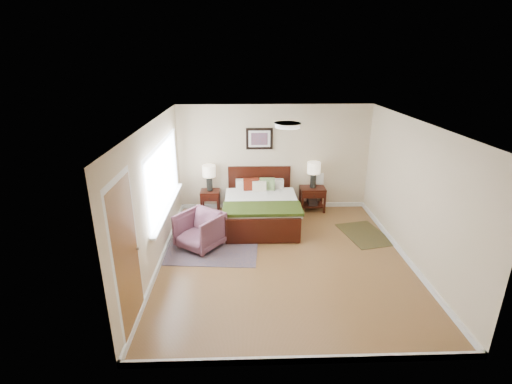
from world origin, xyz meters
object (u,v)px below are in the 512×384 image
at_px(nightstand_left, 210,196).
at_px(nightstand_right, 312,196).
at_px(armchair, 200,230).
at_px(lamp_right, 314,171).
at_px(lamp_left, 209,174).
at_px(bed, 261,203).
at_px(rug_persian, 216,235).

distance_m(nightstand_left, nightstand_right, 2.44).
bearing_deg(armchair, lamp_right, 71.51).
bearing_deg(nightstand_right, armchair, -144.96).
bearing_deg(lamp_left, nightstand_left, -90.00).
distance_m(bed, rug_persian, 1.20).
relative_size(lamp_left, armchair, 0.79).
bearing_deg(lamp_right, nightstand_right, -90.00).
height_order(bed, nightstand_left, bed).
bearing_deg(nightstand_left, lamp_right, 0.46).
xyz_separation_m(nightstand_left, lamp_left, (-0.00, 0.02, 0.54)).
bearing_deg(nightstand_right, nightstand_left, -179.83).
xyz_separation_m(nightstand_right, lamp_left, (-2.44, 0.01, 0.59)).
bearing_deg(lamp_right, bed, -150.41).
distance_m(bed, lamp_left, 1.45).
distance_m(nightstand_right, lamp_left, 2.51).
bearing_deg(nightstand_right, lamp_left, 179.71).
bearing_deg(rug_persian, lamp_right, 34.46).
relative_size(lamp_right, armchair, 0.79).
xyz_separation_m(armchair, rug_persian, (0.27, 0.49, -0.35)).
bearing_deg(lamp_right, rug_persian, -150.15).
bearing_deg(bed, armchair, -139.66).
bearing_deg(bed, rug_persian, -149.82).
xyz_separation_m(nightstand_left, armchair, (-0.05, -1.74, -0.06)).
distance_m(lamp_left, rug_persian, 1.60).
bearing_deg(armchair, rug_persian, 97.09).
bearing_deg(rug_persian, nightstand_left, 104.55).
relative_size(armchair, rug_persian, 0.31).
xyz_separation_m(bed, nightstand_left, (-1.18, 0.70, -0.07)).
bearing_deg(armchair, nightstand_left, 124.59).
height_order(nightstand_left, lamp_right, lamp_right).
distance_m(bed, nightstand_left, 1.37).
distance_m(nightstand_left, lamp_left, 0.54).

